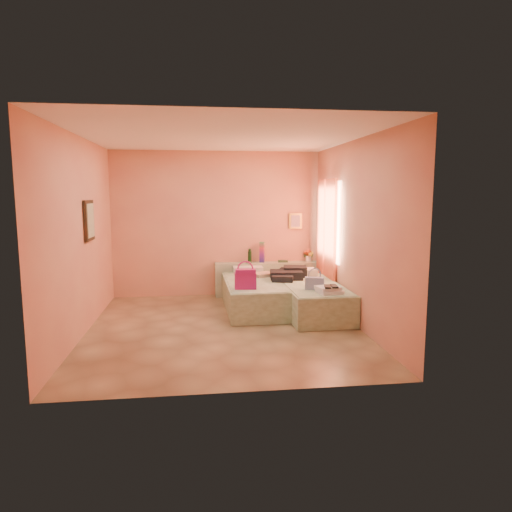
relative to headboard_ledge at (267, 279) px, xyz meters
The scene contains 16 objects.
ground 2.34m from the headboard_ledge, 114.90° to the right, with size 4.50×4.50×0.00m, color tan.
room_walls 2.25m from the headboard_ledge, 116.65° to the right, with size 4.02×4.51×2.81m.
headboard_ledge is the anchor object (origin of this frame).
bed_left 1.13m from the headboard_ledge, 111.65° to the right, with size 0.90×2.00×0.50m, color beige.
bed_right 1.55m from the headboard_ledge, 70.13° to the right, with size 0.90×2.00×0.50m, color beige.
water_bottle 0.57m from the headboard_ledge, behind, with size 0.07×0.07×0.26m, color #163D1B.
rainbow_box 0.54m from the headboard_ledge, 162.23° to the left, with size 0.09×0.09×0.40m, color #B1156A.
small_dish 0.51m from the headboard_ledge, behind, with size 0.11×0.11×0.03m, color #4E8F69.
green_book 0.46m from the headboard_ledge, ahead, with size 0.20×0.14×0.03m, color #25452E.
flower_vase 0.96m from the headboard_ledge, ahead, with size 0.21×0.21×0.27m, color white.
magenta_handbag 1.82m from the headboard_ledge, 109.96° to the right, with size 0.34×0.19×0.32m, color #B1156A.
khaki_garment 0.71m from the headboard_ledge, 105.25° to the right, with size 0.35×0.28×0.06m, color tan.
clothes_pile 1.01m from the headboard_ledge, 75.44° to the right, with size 0.61×0.61×0.18m, color black.
blue_handbag 1.94m from the headboard_ledge, 75.99° to the right, with size 0.30×0.13×0.19m, color #3A4C8C.
towel_stack 2.26m from the headboard_ledge, 73.96° to the right, with size 0.35×0.30×0.10m, color white.
sandal_pair 2.32m from the headboard_ledge, 74.08° to the right, with size 0.18×0.23×0.02m, color black.
Camera 1 is at (-0.37, -6.63, 2.02)m, focal length 32.00 mm.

